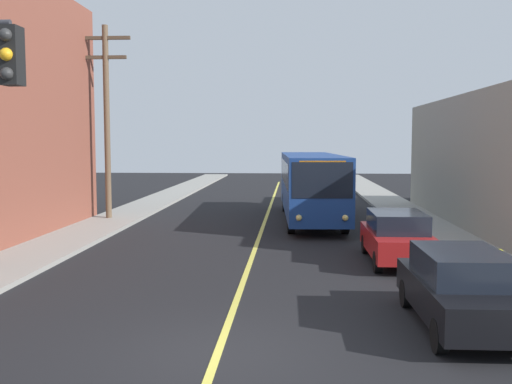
% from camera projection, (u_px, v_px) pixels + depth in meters
% --- Properties ---
extents(ground_plane, '(120.00, 120.00, 0.00)m').
position_uv_depth(ground_plane, '(217.00, 354.00, 10.69)').
color(ground_plane, black).
extents(sidewalk_left, '(2.50, 90.00, 0.15)m').
position_uv_depth(sidewalk_left, '(53.00, 247.00, 21.09)').
color(sidewalk_left, gray).
rests_on(sidewalk_left, ground).
extents(sidewalk_right, '(2.50, 90.00, 0.15)m').
position_uv_depth(sidewalk_right, '(465.00, 252.00, 20.16)').
color(sidewalk_right, gray).
rests_on(sidewalk_right, ground).
extents(lane_stripe_center, '(0.16, 60.00, 0.01)m').
position_uv_depth(lane_stripe_center, '(262.00, 230.00, 25.60)').
color(lane_stripe_center, '#D8CC4C').
rests_on(lane_stripe_center, ground).
extents(city_bus, '(3.09, 12.24, 3.20)m').
position_uv_depth(city_bus, '(311.00, 183.00, 28.57)').
color(city_bus, navy).
rests_on(city_bus, ground).
extents(parked_car_black, '(1.86, 4.42, 1.62)m').
position_uv_depth(parked_car_black, '(461.00, 288.00, 12.09)').
color(parked_car_black, black).
rests_on(parked_car_black, ground).
extents(parked_car_red, '(1.83, 4.40, 1.62)m').
position_uv_depth(parked_car_red, '(397.00, 236.00, 18.61)').
color(parked_car_red, maroon).
rests_on(parked_car_red, ground).
extents(utility_pole_mid, '(2.40, 0.28, 9.15)m').
position_uv_depth(utility_pole_mid, '(107.00, 112.00, 28.06)').
color(utility_pole_mid, brown).
rests_on(utility_pole_mid, sidewalk_left).
extents(fire_hydrant, '(0.44, 0.26, 0.84)m').
position_uv_depth(fire_hydrant, '(499.00, 264.00, 15.69)').
color(fire_hydrant, red).
rests_on(fire_hydrant, sidewalk_right).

